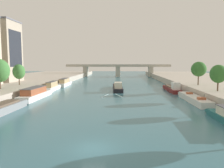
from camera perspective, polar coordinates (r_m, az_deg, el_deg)
ground_plane at (r=22.11m, az=-5.16°, el=-16.96°), size 400.00×400.00×0.00m
quay_left at (r=86.09m, az=-25.77°, el=0.23°), size 36.00×170.00×2.29m
quay_right at (r=83.44m, az=27.98°, el=-0.03°), size 36.00×170.00×2.29m
barge_midriver at (r=66.77m, az=1.53°, el=-0.86°), size 3.77×17.36×2.91m
wake_behind_barge at (r=55.20m, az=0.01°, el=-3.15°), size 5.59×6.06×0.03m
moored_boat_left_gap_after at (r=53.78m, az=-19.98°, el=-2.48°), size 3.25×15.07×2.80m
moored_boat_left_midway at (r=67.46m, az=-15.76°, el=-0.72°), size 2.21×11.82×2.91m
moored_boat_left_upstream at (r=79.94m, az=-12.65°, el=0.32°), size 2.80×13.28×2.88m
moored_boat_right_near at (r=49.83m, az=21.23°, el=-3.75°), size 2.81×16.36×2.38m
moored_boat_right_midway at (r=66.08m, az=15.93°, el=-1.12°), size 2.60×15.56×3.11m
tree_left_end_of_row at (r=65.59m, az=-23.88°, el=3.07°), size 3.38×3.38×5.88m
tree_right_far at (r=52.16m, az=26.83°, el=2.45°), size 3.63×3.63×5.85m
tree_right_second at (r=64.34m, az=22.40°, el=3.73°), size 4.15×4.15×6.59m
building_left_middle at (r=80.49m, az=-27.99°, el=7.88°), size 11.03×10.43×20.35m
bridge_far at (r=132.00m, az=1.62°, el=4.15°), size 64.67×4.40×7.66m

